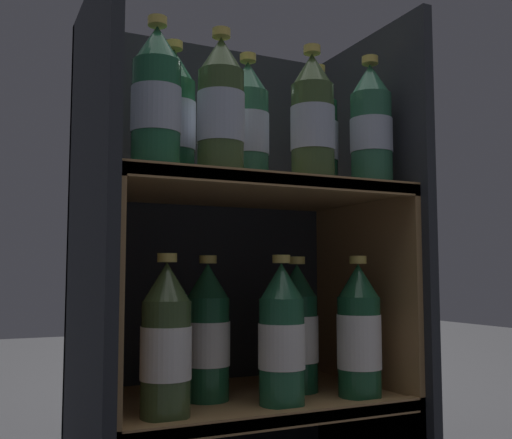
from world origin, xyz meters
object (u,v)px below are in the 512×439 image
object	(u,v)px
bottle_lower_front_1	(282,337)
bottle_lower_back_0	(207,335)
bottle_upper_front_2	(313,121)
bottle_lower_back_1	(297,331)
bottle_upper_back_0	(173,118)
bottle_upper_front_1	(221,110)
bottle_lower_front_0	(166,343)
bottle_lower_front_2	(359,333)
bottle_upper_back_1	(248,127)
bottle_upper_front_3	(371,128)
bottle_upper_front_0	(156,101)
bottle_upper_back_2	(318,135)

from	to	relation	value
bottle_lower_front_1	bottle_lower_back_0	xyz separation A→B (m)	(-0.10, 0.09, -0.00)
bottle_upper_front_2	bottle_lower_back_1	world-z (taller)	bottle_upper_front_2
bottle_upper_back_0	bottle_lower_back_0	world-z (taller)	bottle_upper_back_0
bottle_upper_front_1	bottle_upper_back_0	bearing A→B (deg)	122.34
bottle_lower_front_0	bottle_lower_front_2	distance (m)	0.36
bottle_lower_front_0	bottle_lower_front_1	distance (m)	0.20
bottle_lower_back_0	bottle_upper_back_0	bearing A→B (deg)	-180.00
bottle_lower_back_0	bottle_lower_back_1	bearing A→B (deg)	0.00
bottle_upper_front_1	bottle_upper_back_1	size ratio (longest dim) A/B	1.00
bottle_upper_back_0	bottle_upper_back_1	bearing A→B (deg)	0.00
bottle_upper_back_0	bottle_upper_front_3	bearing A→B (deg)	-13.63
bottle_upper_front_2	bottle_upper_back_0	world-z (taller)	same
bottle_upper_front_3	bottle_lower_front_2	world-z (taller)	bottle_upper_front_3
bottle_lower_back_1	bottle_upper_back_1	bearing A→B (deg)	-180.00
bottle_upper_back_0	bottle_lower_front_1	bearing A→B (deg)	-27.46
bottle_upper_front_1	bottle_lower_back_0	world-z (taller)	bottle_upper_front_1
bottle_upper_back_1	bottle_lower_front_0	xyz separation A→B (m)	(-0.18, -0.09, -0.38)
bottle_lower_front_0	bottle_upper_back_0	bearing A→B (deg)	68.75
bottle_upper_front_0	bottle_lower_front_0	xyz separation A→B (m)	(0.02, -0.00, -0.38)
bottle_upper_front_2	bottle_lower_front_2	bearing A→B (deg)	0.00
bottle_upper_front_3	bottle_lower_front_2	size ratio (longest dim) A/B	1.00
bottle_lower_front_0	bottle_lower_back_0	size ratio (longest dim) A/B	1.00
bottle_upper_front_1	bottle_upper_front_0	bearing A→B (deg)	180.00
bottle_lower_back_1	bottle_lower_front_1	bearing A→B (deg)	-132.07
bottle_upper_front_0	bottle_lower_front_0	distance (m)	0.39
bottle_upper_back_0	bottle_lower_back_1	bearing A→B (deg)	0.00
bottle_upper_back_2	bottle_upper_back_1	bearing A→B (deg)	-180.00
bottle_upper_front_2	bottle_upper_front_1	bearing A→B (deg)	180.00
bottle_upper_front_3	bottle_upper_back_0	xyz separation A→B (m)	(-0.36, 0.09, -0.00)
bottle_upper_back_0	bottle_upper_back_2	size ratio (longest dim) A/B	1.00
bottle_lower_front_1	bottle_lower_back_0	distance (m)	0.14
bottle_upper_front_0	bottle_lower_front_1	bearing A→B (deg)	-0.00
bottle_lower_front_1	bottle_lower_front_2	distance (m)	0.16
bottle_upper_front_2	bottle_upper_back_2	distance (m)	0.11
bottle_upper_back_1	bottle_upper_back_2	xyz separation A→B (m)	(0.15, 0.00, 0.00)
bottle_upper_front_1	bottle_lower_back_1	size ratio (longest dim) A/B	1.00
bottle_upper_back_0	bottle_lower_front_2	bearing A→B (deg)	-15.01
bottle_upper_front_3	bottle_upper_back_1	distance (m)	0.24
bottle_lower_front_1	bottle_lower_back_1	distance (m)	0.12
bottle_upper_front_2	bottle_upper_front_3	world-z (taller)	same
bottle_upper_front_0	bottle_upper_front_2	distance (m)	0.29
bottle_upper_front_3	bottle_lower_front_1	distance (m)	0.43
bottle_upper_front_1	bottle_lower_back_1	bearing A→B (deg)	24.50
bottle_upper_front_0	bottle_lower_back_1	size ratio (longest dim) A/B	1.00
bottle_upper_front_3	bottle_upper_back_2	world-z (taller)	same
bottle_lower_front_2	bottle_upper_back_1	bearing A→B (deg)	154.35
bottle_upper_back_2	bottle_lower_back_0	bearing A→B (deg)	-180.00
bottle_upper_back_1	bottle_lower_front_0	size ratio (longest dim) A/B	1.00
bottle_lower_back_0	bottle_upper_back_1	bearing A→B (deg)	-0.00
bottle_upper_front_0	bottle_upper_back_2	xyz separation A→B (m)	(0.36, 0.09, -0.00)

